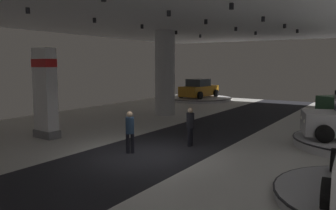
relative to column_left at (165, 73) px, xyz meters
The scene contains 8 objects.
ground 10.50m from the column_left, 61.44° to the right, with size 24.00×44.00×0.06m.
ceiling_with_spotlights 10.50m from the column_left, 61.44° to the right, with size 24.00×44.00×0.39m.
column_left is the anchor object (origin of this frame).
brand_sign_pylon 8.92m from the column_left, 94.11° to the right, with size 1.31×0.75×4.04m.
display_platform_deep_left 9.89m from the column_left, 103.86° to the left, with size 5.99×5.99×0.27m.
display_car_deep_left 9.67m from the column_left, 103.91° to the left, with size 2.47×4.34×1.71m.
visitor_walking_near 9.05m from the column_left, 50.16° to the right, with size 0.32×0.32×1.59m.
visitor_walking_far 10.14m from the column_left, 64.38° to the right, with size 0.32×0.32×1.59m.
Camera 1 is at (7.42, -9.86, 3.33)m, focal length 36.44 mm.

